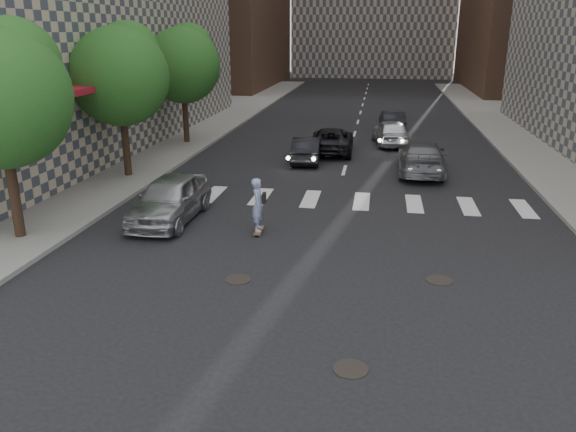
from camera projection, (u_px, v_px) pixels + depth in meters
name	position (u px, v px, depth m)	size (l,w,h in m)	color
ground	(306.00, 306.00, 13.52)	(160.00, 160.00, 0.00)	black
sidewalk_left	(114.00, 137.00, 34.44)	(13.00, 80.00, 0.15)	gray
tree_a	(2.00, 90.00, 16.43)	(4.20, 4.20, 6.60)	#382619
tree_b	(122.00, 72.00, 23.93)	(4.20, 4.20, 6.60)	#382619
tree_c	(184.00, 62.00, 31.42)	(4.20, 4.20, 6.60)	#382619
manhole_a	(351.00, 369.00, 10.99)	(0.70, 0.70, 0.02)	black
manhole_b	(238.00, 279.00, 14.94)	(0.70, 0.70, 0.02)	black
manhole_c	(439.00, 280.00, 14.89)	(0.70, 0.70, 0.02)	black
skateboarder	(258.00, 205.00, 18.10)	(0.47, 0.94, 1.84)	brown
silver_sedan	(170.00, 199.00, 19.39)	(1.85, 4.59, 1.56)	#A8ABAF
traffic_car_a	(307.00, 149.00, 28.16)	(1.35, 3.86, 1.27)	black
traffic_car_b	(421.00, 157.00, 25.87)	(2.09, 5.14, 1.49)	#5B5D63
traffic_car_c	(332.00, 140.00, 30.32)	(2.23, 4.84, 1.34)	black
traffic_car_d	(391.00, 132.00, 32.34)	(1.76, 4.38, 1.49)	silver
traffic_car_e	(392.00, 121.00, 36.70)	(1.42, 4.08, 1.34)	black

